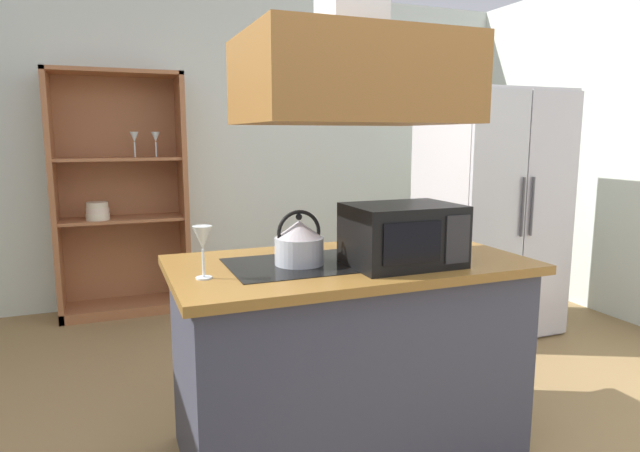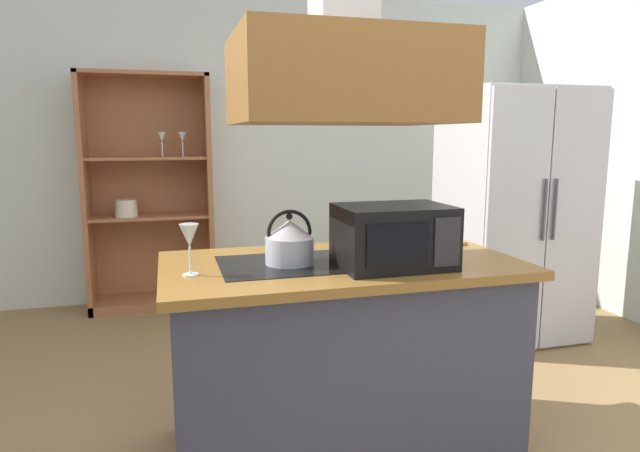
% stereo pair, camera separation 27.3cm
% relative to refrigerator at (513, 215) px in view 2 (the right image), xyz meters
% --- Properties ---
extents(wall_back, '(6.00, 0.12, 2.70)m').
position_rel_refrigerator_xyz_m(wall_back, '(-1.82, 1.65, 0.47)').
color(wall_back, silver).
rests_on(wall_back, ground).
extents(kitchen_island, '(1.56, 0.84, 0.90)m').
position_rel_refrigerator_xyz_m(kitchen_island, '(-1.65, -1.12, -0.43)').
color(kitchen_island, '#3B3D4E').
rests_on(kitchen_island, ground).
extents(range_hood, '(0.90, 0.70, 1.21)m').
position_rel_refrigerator_xyz_m(range_hood, '(-1.65, -1.12, 0.90)').
color(range_hood, brown).
extents(refrigerator, '(0.90, 0.77, 1.77)m').
position_rel_refrigerator_xyz_m(refrigerator, '(0.00, 0.00, 0.00)').
color(refrigerator, silver).
rests_on(refrigerator, ground).
extents(dish_cabinet, '(1.02, 0.40, 1.94)m').
position_rel_refrigerator_xyz_m(dish_cabinet, '(-2.53, 1.43, -0.02)').
color(dish_cabinet, '#9E603B').
rests_on(dish_cabinet, ground).
extents(kettle, '(0.21, 0.21, 0.23)m').
position_rel_refrigerator_xyz_m(kettle, '(-1.89, -1.12, 0.11)').
color(kettle, '#B5BBC6').
rests_on(kettle, kitchen_island).
extents(cutting_board, '(0.35, 0.26, 0.02)m').
position_rel_refrigerator_xyz_m(cutting_board, '(-1.11, -0.85, 0.02)').
color(cutting_board, tan).
rests_on(cutting_board, kitchen_island).
extents(microwave, '(0.46, 0.35, 0.26)m').
position_rel_refrigerator_xyz_m(microwave, '(-1.48, -1.28, 0.15)').
color(microwave, black).
rests_on(microwave, kitchen_island).
extents(wine_glass_on_counter, '(0.08, 0.08, 0.21)m').
position_rel_refrigerator_xyz_m(wine_glass_on_counter, '(-2.31, -1.20, 0.17)').
color(wine_glass_on_counter, silver).
rests_on(wine_glass_on_counter, kitchen_island).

